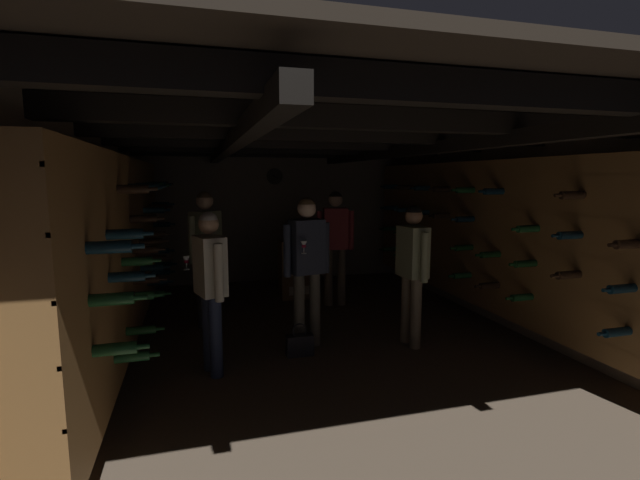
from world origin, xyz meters
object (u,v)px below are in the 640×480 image
display_bottle (302,231)px  person_guest_mid_right (412,263)px  person_guest_mid_left (210,279)px  person_guest_rear_center (335,237)px  person_host_center (307,258)px  handbag (300,345)px  person_guest_far_left (206,245)px  wine_crate_stack (297,269)px

display_bottle → person_guest_mid_right: size_ratio=0.23×
person_guest_mid_left → person_guest_rear_center: person_guest_rear_center is taller
person_host_center → person_guest_rear_center: size_ratio=0.99×
person_guest_mid_right → handbag: size_ratio=4.45×
person_host_center → person_guest_rear_center: person_guest_rear_center is taller
person_host_center → person_guest_far_left: bearing=135.0°
display_bottle → person_host_center: (-0.42, -2.01, -0.05)m
person_guest_mid_right → handbag: person_guest_mid_right is taller
display_bottle → handbag: display_bottle is taller
wine_crate_stack → display_bottle: size_ratio=2.57×
wine_crate_stack → person_guest_mid_left: (-1.36, -2.44, 0.47)m
wine_crate_stack → display_bottle: display_bottle is taller
wine_crate_stack → person_guest_mid_right: 2.46m
handbag → person_guest_rear_center: bearing=61.5°
display_bottle → person_guest_mid_left: (-1.45, -2.43, -0.12)m
wine_crate_stack → person_guest_rear_center: 0.90m
person_guest_mid_left → person_guest_far_left: bearing=89.8°
display_bottle → person_guest_far_left: size_ratio=0.21×
person_host_center → handbag: size_ratio=4.71×
display_bottle → person_host_center: 2.05m
person_guest_mid_right → person_guest_rear_center: size_ratio=0.94×
person_host_center → person_guest_far_left: size_ratio=0.97×
wine_crate_stack → person_host_center: bearing=-99.5°
person_host_center → person_guest_mid_left: 1.11m
person_host_center → person_guest_rear_center: bearing=61.9°
wine_crate_stack → person_guest_rear_center: (0.45, -0.55, 0.55)m
display_bottle → person_guest_mid_left: 2.83m
person_guest_far_left → person_guest_rear_center: 1.87m
person_guest_mid_left → person_guest_rear_center: (1.81, 1.89, 0.08)m
display_bottle → person_guest_far_left: 1.75m
person_guest_rear_center → person_host_center: bearing=-118.1°
wine_crate_stack → person_guest_mid_left: person_guest_mid_left is taller
person_host_center → person_guest_far_left: (-1.02, 1.02, 0.03)m
person_guest_mid_left → person_guest_mid_right: size_ratio=0.99×
person_host_center → person_guest_mid_right: size_ratio=1.06×
person_host_center → person_guest_mid_right: person_host_center is taller
display_bottle → person_guest_mid_right: 2.37m
person_guest_far_left → wine_crate_stack: bearing=36.3°
person_guest_rear_center → handbag: person_guest_rear_center is taller
display_bottle → person_guest_mid_left: person_guest_mid_left is taller
wine_crate_stack → person_host_center: size_ratio=0.55×
person_guest_far_left → person_host_center: bearing=-45.0°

